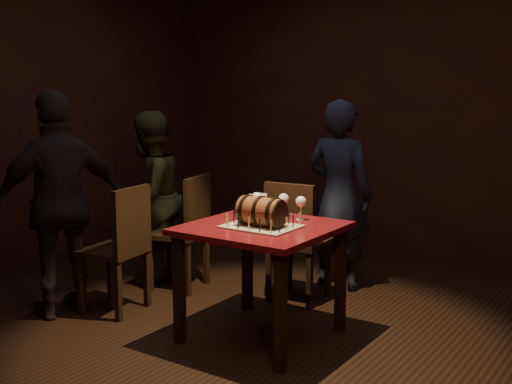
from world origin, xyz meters
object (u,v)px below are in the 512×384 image
pub_table (262,242)px  chair_left_front (122,242)px  barrel_cake (261,211)px  wine_glass_right (301,203)px  person_back (339,195)px  wine_glass_left (257,199)px  chair_back (295,235)px  person_left_front (61,204)px  person_left_rear (149,197)px  pint_of_ale (256,208)px  wine_glass_mid (284,200)px  chair_left_rear (187,226)px

pub_table → chair_left_front: 1.12m
barrel_cake → wine_glass_right: size_ratio=2.12×
person_back → wine_glass_left: bearing=80.5°
barrel_cake → chair_back: (-0.21, 0.77, -0.33)m
barrel_cake → person_left_front: person_left_front is taller
wine_glass_left → chair_left_front: size_ratio=0.17×
person_back → chair_back: bearing=77.9°
chair_left_front → chair_back: bearing=44.1°
pub_table → chair_back: chair_back is taller
chair_left_front → person_left_rear: bearing=119.2°
person_left_front → chair_back: bearing=151.7°
pint_of_ale → person_left_rear: 1.38m
barrel_cake → wine_glass_left: size_ratio=2.12×
wine_glass_right → barrel_cake: bearing=-104.6°
chair_back → person_left_rear: 1.34m
wine_glass_mid → person_left_rear: person_left_rear is taller
wine_glass_right → chair_left_front: 1.35m
pub_table → wine_glass_left: size_ratio=5.59×
wine_glass_right → person_left_front: person_left_front is taller
chair_back → chair_left_rear: same height
chair_left_front → person_left_front: (-0.33, -0.26, 0.28)m
barrel_cake → chair_left_front: (-1.13, -0.12, -0.33)m
pub_table → person_back: bearing=93.6°
pint_of_ale → chair_back: bearing=91.6°
pub_table → wine_glass_right: size_ratio=5.59×
pub_table → pint_of_ale: (-0.16, 0.17, 0.18)m
wine_glass_left → person_left_rear: bearing=167.7°
pub_table → chair_left_rear: chair_left_rear is taller
wine_glass_mid → chair_left_rear: (-1.03, 0.19, -0.34)m
chair_left_front → person_left_front: size_ratio=0.58×
barrel_cake → person_back: size_ratio=0.22×
pint_of_ale → person_left_front: bearing=-154.2°
wine_glass_right → chair_left_front: (-1.22, -0.47, -0.35)m
chair_back → chair_left_front: (-0.92, -0.89, 0.00)m
wine_glass_left → chair_left_rear: 0.96m
chair_left_rear → person_left_rear: 0.47m
chair_back → wine_glass_left: bearing=-94.5°
pub_table → pint_of_ale: bearing=133.5°
person_back → person_left_rear: size_ratio=1.07×
chair_back → pub_table: bearing=-76.2°
wine_glass_left → wine_glass_right: (0.33, 0.04, 0.00)m
wine_glass_right → person_back: (-0.20, 0.96, -0.10)m
wine_glass_left → person_left_front: bearing=-150.3°
barrel_cake → chair_back: 0.86m
wine_glass_mid → chair_left_front: bearing=-154.9°
chair_left_rear → person_left_rear: (-0.43, 0.02, 0.19)m
pub_table → wine_glass_mid: bearing=95.7°
person_back → person_left_rear: person_back is taller
person_left_rear → pint_of_ale: bearing=70.5°
pub_table → wine_glass_right: 0.39m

